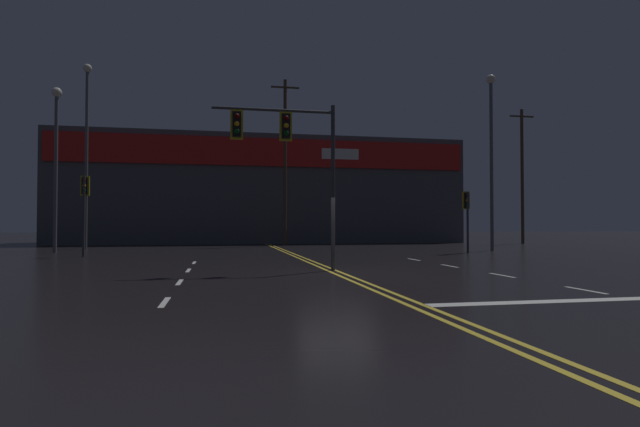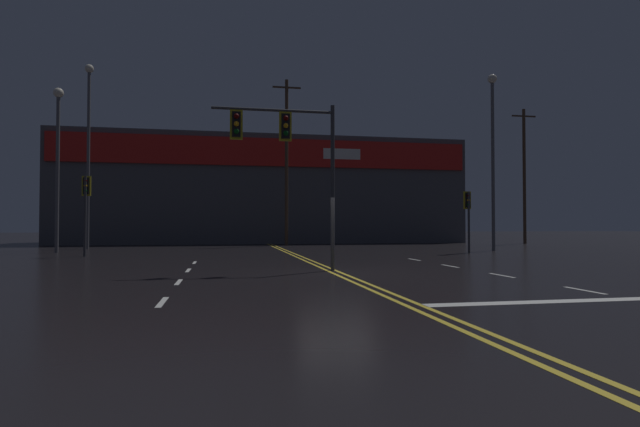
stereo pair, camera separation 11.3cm
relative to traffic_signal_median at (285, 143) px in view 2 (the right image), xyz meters
The scene contains 10 objects.
ground_plane 4.69m from the traffic_signal_median, 27.29° to the right, with size 200.00×200.00×0.00m, color black.
road_markings 5.44m from the traffic_signal_median, 40.08° to the right, with size 14.30×60.00×0.01m.
traffic_signal_median is the anchor object (origin of this frame).
traffic_signal_corner_northwest 13.21m from the traffic_signal_median, 131.92° to the left, with size 0.42×0.36×4.00m.
traffic_signal_corner_northeast 14.68m from the traffic_signal_median, 38.66° to the left, with size 0.42×0.36×3.45m.
streetlight_near_left 18.17m from the traffic_signal_median, 38.34° to the left, with size 0.56×0.56×10.83m.
streetlight_near_right 21.37m from the traffic_signal_median, 120.76° to the left, with size 0.56×0.56×12.15m.
streetlight_median_approach 17.95m from the traffic_signal_median, 129.37° to the left, with size 0.56×0.56×9.38m.
building_backdrop 29.39m from the traffic_signal_median, 86.86° to the left, with size 34.85×10.23×9.19m.
utility_pole_row 21.82m from the traffic_signal_median, 82.54° to the left, with size 44.65×0.26×12.87m.
Camera 2 is at (-3.58, -15.87, 1.55)m, focal length 28.00 mm.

